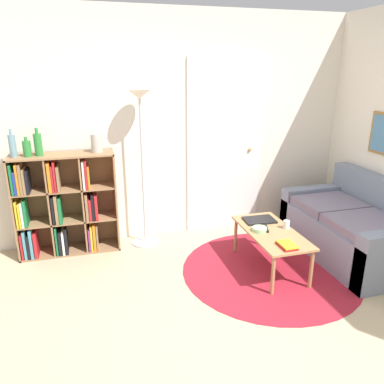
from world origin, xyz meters
TOP-DOWN VIEW (x-y plane):
  - ground_plane at (0.00, 0.00)m, footprint 14.00×14.00m
  - wall_back at (0.03, 2.27)m, footprint 7.12×0.11m
  - rug at (0.62, 1.03)m, footprint 1.79×1.79m
  - bookshelf at (-1.39, 2.07)m, footprint 1.06×0.34m
  - floor_lamp at (-0.50, 2.02)m, footprint 0.32×0.32m
  - couch at (1.67, 1.12)m, footprint 0.87×1.51m
  - coffee_table at (0.64, 1.09)m, footprint 0.47×0.97m
  - laptop at (0.64, 1.37)m, footprint 0.33×0.24m
  - bowl at (0.52, 1.13)m, footprint 0.15×0.15m
  - book_stack_on_table at (0.61, 0.73)m, footprint 0.14×0.19m
  - cup at (0.81, 1.11)m, footprint 0.07×0.07m
  - remote at (0.60, 1.14)m, footprint 0.09×0.17m
  - bottle_left at (-1.79, 2.04)m, footprint 0.07×0.07m
  - bottle_middle at (-1.66, 2.04)m, footprint 0.08×0.08m
  - bottle_right at (-1.55, 2.05)m, footprint 0.08×0.08m
  - vase_on_shelf at (-0.97, 2.06)m, footprint 0.12×0.12m

SIDE VIEW (x-z plane):
  - ground_plane at x=0.00m, z-range 0.00..0.00m
  - rug at x=0.62m, z-range 0.00..0.01m
  - couch at x=1.67m, z-range -0.13..0.72m
  - coffee_table at x=0.64m, z-range 0.16..0.57m
  - laptop at x=0.64m, z-range 0.41..0.43m
  - remote at x=0.60m, z-range 0.41..0.43m
  - book_stack_on_table at x=0.61m, z-range 0.41..0.45m
  - bowl at x=0.52m, z-range 0.41..0.45m
  - cup at x=0.81m, z-range 0.41..0.50m
  - bookshelf at x=-1.39m, z-range -0.02..1.09m
  - bottle_middle at x=-1.66m, z-range 1.09..1.29m
  - vase_on_shelf at x=-0.97m, z-range 1.11..1.31m
  - bottle_right at x=-1.55m, z-range 1.09..1.37m
  - bottle_left at x=-1.79m, z-range 1.09..1.37m
  - wall_back at x=0.03m, z-range -0.01..2.59m
  - floor_lamp at x=-0.50m, z-range 0.46..2.22m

